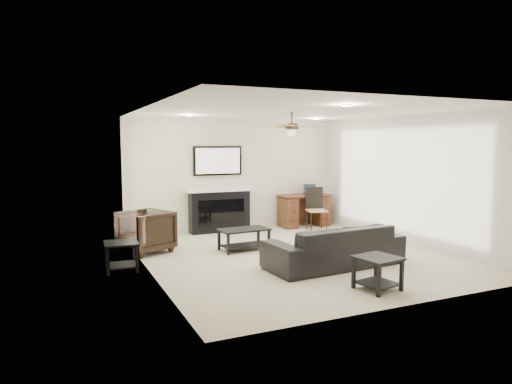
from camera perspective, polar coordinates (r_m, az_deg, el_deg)
room_shell at (r=8.02m, az=5.70°, el=4.10°), size 5.50×5.54×2.52m
sofa at (r=7.44m, az=9.76°, el=-6.63°), size 2.32×1.04×0.66m
armchair at (r=8.44m, az=-13.74°, el=-4.84°), size 1.10×1.09×0.77m
coffee_table at (r=8.43m, az=-1.52°, el=-5.95°), size 0.93×0.55×0.40m
end_table_near at (r=6.41m, az=14.94°, el=-9.79°), size 0.60×0.60×0.45m
end_table_left at (r=7.38m, az=-16.45°, el=-7.73°), size 0.53×0.53×0.45m
fireplace_unit at (r=10.09m, az=-4.56°, el=0.34°), size 1.52×0.34×1.91m
desk at (r=10.88m, az=6.05°, el=-2.31°), size 1.22×0.56×0.76m
desk_chair at (r=10.40m, az=7.58°, el=-2.13°), size 0.52×0.53×0.97m
laptop at (r=10.91m, az=7.04°, el=0.32°), size 0.33×0.24×0.23m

